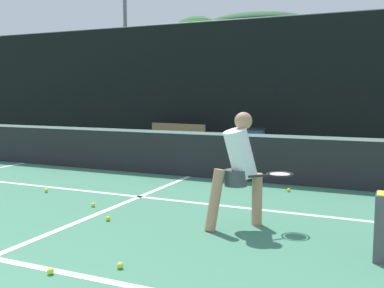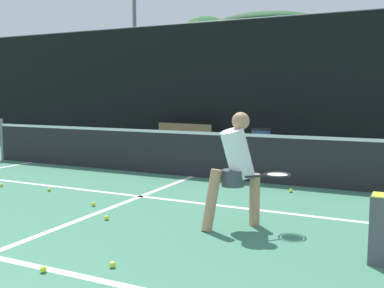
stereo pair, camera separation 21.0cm
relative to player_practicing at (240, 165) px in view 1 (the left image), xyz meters
The scene contains 18 objects.
court_service_line 2.41m from the player_practicing, 155.08° to the left, with size 8.25×0.10×0.01m, color white.
court_center_mark 2.25m from the player_practicing, 168.25° to the left, with size 0.10×5.09×0.01m, color white.
net 3.63m from the player_practicing, 124.67° to the left, with size 11.09×0.09×1.07m.
fence_back 7.17m from the player_practicing, 106.89° to the left, with size 24.00×0.06×3.80m.
player_practicing is the anchor object (origin of this frame).
tennis_ball_scattered_0 2.61m from the player_practicing, 118.06° to the right, with size 0.07×0.07×0.07m, color #D1E033.
tennis_ball_scattered_6 1.94m from the player_practicing, 165.30° to the right, with size 0.07×0.07×0.07m, color #D1E033.
tennis_ball_scattered_8 3.86m from the player_practicing, behind, with size 0.07×0.07×0.07m, color #D1E033.
tennis_ball_scattered_9 2.07m from the player_practicing, 109.57° to the right, with size 0.07×0.07×0.07m, color #D1E033.
tennis_ball_scattered_10 2.49m from the player_practicing, behind, with size 0.07×0.07×0.07m, color #D1E033.
tennis_ball_scattered_11 2.49m from the player_practicing, 86.36° to the left, with size 0.07×0.07×0.07m, color #D1E033.
courtside_bench 7.27m from the player_practicing, 122.48° to the left, with size 1.86×0.61×0.86m.
trash_bin 6.10m from the player_practicing, 104.11° to the left, with size 0.53×0.53×0.82m.
parked_car 10.61m from the player_practicing, 99.84° to the left, with size 1.89×3.92×1.52m.
floodlight_mast 15.07m from the player_practicing, 127.94° to the left, with size 1.10×0.24×8.50m.
tree_west 12.20m from the player_practicing, 104.30° to the left, with size 4.24×4.24×4.65m.
tree_mid 13.60m from the player_practicing, 115.69° to the left, with size 2.79×2.79×4.90m.
building_far 20.38m from the player_practicing, 95.82° to the left, with size 36.00×2.40×5.44m, color #B2ADA3.
Camera 1 is at (3.80, -0.74, 1.73)m, focal length 42.00 mm.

